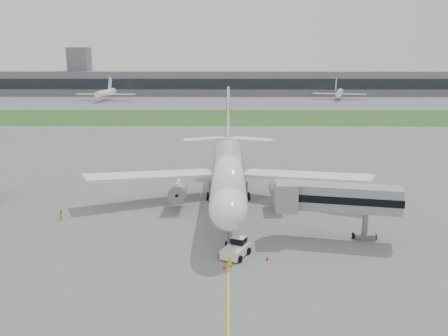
{
  "coord_description": "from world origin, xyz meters",
  "views": [
    {
      "loc": [
        -0.09,
        -75.33,
        24.48
      ],
      "look_at": [
        -0.69,
        2.0,
        6.67
      ],
      "focal_mm": 40.0,
      "sensor_mm": 36.0,
      "label": 1
    }
  ],
  "objects_px": {
    "airliner": "(228,170)",
    "ground_crew_near": "(230,263)",
    "pushback_tug": "(236,248)",
    "jet_bridge": "(333,198)"
  },
  "relations": [
    {
      "from": "airliner",
      "to": "ground_crew_near",
      "type": "bearing_deg",
      "value": -89.71
    },
    {
      "from": "airliner",
      "to": "pushback_tug",
      "type": "bearing_deg",
      "value": -87.55
    },
    {
      "from": "jet_bridge",
      "to": "ground_crew_near",
      "type": "xyz_separation_m",
      "value": [
        -13.85,
        -10.36,
        -4.75
      ]
    },
    {
      "from": "pushback_tug",
      "to": "jet_bridge",
      "type": "height_order",
      "value": "jet_bridge"
    },
    {
      "from": "jet_bridge",
      "to": "airliner",
      "type": "bearing_deg",
      "value": 142.83
    },
    {
      "from": "pushback_tug",
      "to": "jet_bridge",
      "type": "xyz_separation_m",
      "value": [
        13.03,
        6.07,
        4.69
      ]
    },
    {
      "from": "airliner",
      "to": "ground_crew_near",
      "type": "height_order",
      "value": "airliner"
    },
    {
      "from": "airliner",
      "to": "ground_crew_near",
      "type": "relative_size",
      "value": 29.06
    },
    {
      "from": "pushback_tug",
      "to": "airliner",
      "type": "bearing_deg",
      "value": 116.68
    },
    {
      "from": "pushback_tug",
      "to": "jet_bridge",
      "type": "bearing_deg",
      "value": 49.22
    }
  ]
}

